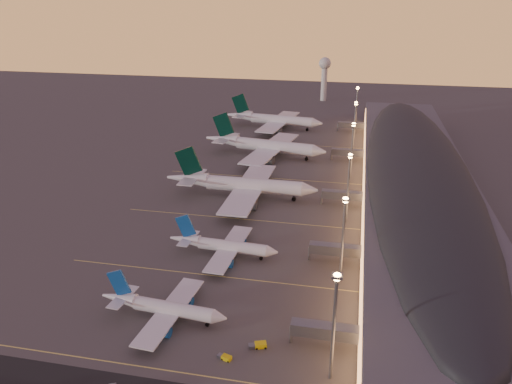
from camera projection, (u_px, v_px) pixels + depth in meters
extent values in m
plane|color=#44413F|center=(219.00, 267.00, 149.91)|extent=(700.00, 700.00, 0.00)
cylinder|color=silver|center=(174.00, 309.00, 124.44)|extent=(21.30, 5.24, 3.59)
cone|color=silver|center=(220.00, 318.00, 121.24)|extent=(3.67, 3.85, 3.59)
cone|color=silver|center=(119.00, 298.00, 128.27)|extent=(9.77, 4.33, 3.59)
cube|color=silver|center=(170.00, 311.00, 124.94)|extent=(8.49, 30.61, 0.39)
cylinder|color=navy|center=(184.00, 301.00, 131.14)|extent=(4.96, 3.06, 2.69)
cylinder|color=navy|center=(161.00, 331.00, 119.28)|extent=(4.96, 3.06, 2.69)
cube|color=navy|center=(119.00, 283.00, 126.43)|extent=(6.60, 1.06, 7.79)
cube|color=silver|center=(123.00, 297.00, 127.77)|extent=(4.25, 11.12, 0.25)
cylinder|color=black|center=(207.00, 324.00, 123.05)|extent=(0.31, 0.31, 1.42)
cylinder|color=black|center=(207.00, 324.00, 123.13)|extent=(1.05, 0.71, 1.00)
cylinder|color=black|center=(173.00, 311.00, 128.05)|extent=(0.31, 0.31, 1.42)
cylinder|color=black|center=(173.00, 312.00, 128.13)|extent=(1.05, 0.71, 1.00)
cylinder|color=black|center=(164.00, 322.00, 123.57)|extent=(0.31, 0.31, 1.42)
cylinder|color=black|center=(164.00, 323.00, 123.65)|extent=(1.05, 0.71, 1.00)
cylinder|color=silver|center=(233.00, 247.00, 154.98)|extent=(22.02, 4.89, 3.72)
cone|color=silver|center=(272.00, 252.00, 151.95)|extent=(3.72, 3.90, 3.72)
cone|color=silver|center=(185.00, 239.00, 158.59)|extent=(10.05, 4.25, 3.72)
cube|color=silver|center=(229.00, 248.00, 155.47)|extent=(8.02, 31.62, 0.41)
cylinder|color=navy|center=(238.00, 242.00, 161.95)|extent=(5.08, 3.05, 2.79)
cylinder|color=navy|center=(225.00, 263.00, 149.58)|extent=(5.08, 3.05, 2.79)
cube|color=navy|center=(186.00, 226.00, 156.69)|extent=(6.83, 0.92, 8.07)
cube|color=silver|center=(188.00, 238.00, 158.10)|extent=(4.13, 11.45, 0.26)
cylinder|color=black|center=(261.00, 258.00, 153.74)|extent=(0.31, 0.31, 1.47)
cylinder|color=black|center=(261.00, 258.00, 153.82)|extent=(1.08, 0.71, 1.04)
cylinder|color=black|center=(230.00, 250.00, 158.69)|extent=(0.31, 0.31, 1.47)
cylinder|color=black|center=(230.00, 250.00, 158.77)|extent=(1.08, 0.71, 1.04)
cylinder|color=black|center=(225.00, 257.00, 154.02)|extent=(0.31, 0.31, 1.47)
cylinder|color=black|center=(225.00, 258.00, 154.10)|extent=(1.08, 0.71, 1.04)
cylinder|color=silver|center=(254.00, 185.00, 199.16)|extent=(38.61, 6.22, 5.83)
cone|color=silver|center=(310.00, 190.00, 194.70)|extent=(6.28, 5.89, 5.83)
cone|color=silver|center=(188.00, 179.00, 204.47)|extent=(17.47, 6.00, 5.83)
cube|color=silver|center=(249.00, 188.00, 199.91)|extent=(11.76, 56.46, 0.64)
cylinder|color=slate|center=(259.00, 182.00, 211.64)|extent=(8.75, 4.46, 4.37)
cylinder|color=slate|center=(245.00, 204.00, 189.14)|extent=(8.75, 4.46, 4.37)
cube|color=black|center=(189.00, 161.00, 201.51)|extent=(11.51, 0.99, 12.94)
cube|color=silver|center=(192.00, 177.00, 203.72)|extent=(6.42, 20.35, 0.41)
cylinder|color=black|center=(294.00, 198.00, 197.44)|extent=(0.47, 0.47, 2.33)
cylinder|color=black|center=(294.00, 199.00, 197.57)|extent=(1.64, 1.04, 1.63)
cylinder|color=black|center=(249.00, 191.00, 204.99)|extent=(0.47, 0.47, 2.33)
cylinder|color=black|center=(249.00, 191.00, 205.12)|extent=(1.64, 1.04, 1.63)
cylinder|color=black|center=(244.00, 198.00, 197.58)|extent=(0.47, 0.47, 2.33)
cylinder|color=black|center=(244.00, 199.00, 197.71)|extent=(1.64, 1.04, 1.63)
cylinder|color=silver|center=(275.00, 146.00, 249.49)|extent=(40.28, 12.61, 6.02)
cone|color=silver|center=(320.00, 151.00, 241.64)|extent=(7.34, 7.01, 6.02)
cone|color=silver|center=(222.00, 139.00, 259.04)|extent=(18.74, 8.95, 6.02)
cube|color=silver|center=(271.00, 148.00, 250.54)|extent=(21.15, 59.33, 0.66)
cylinder|color=slate|center=(282.00, 146.00, 261.93)|extent=(9.62, 5.96, 4.52)
cylinder|color=slate|center=(264.00, 160.00, 239.77)|extent=(9.62, 5.96, 4.52)
cube|color=black|center=(223.00, 125.00, 255.85)|extent=(11.86, 2.88, 13.37)
cube|color=silver|center=(226.00, 138.00, 257.96)|extent=(9.84, 21.74, 0.42)
cylinder|color=black|center=(307.00, 158.00, 245.37)|extent=(0.56, 0.56, 2.41)
cylinder|color=black|center=(307.00, 159.00, 245.50)|extent=(1.84, 1.32, 1.69)
cylinder|color=black|center=(271.00, 152.00, 255.79)|extent=(0.56, 0.56, 2.41)
cylinder|color=black|center=(271.00, 152.00, 255.92)|extent=(1.84, 1.32, 1.69)
cylinder|color=black|center=(266.00, 156.00, 248.50)|extent=(0.56, 0.56, 2.41)
cylinder|color=black|center=(266.00, 157.00, 248.63)|extent=(1.84, 1.32, 1.69)
cylinder|color=silver|center=(282.00, 120.00, 302.42)|extent=(38.62, 11.05, 5.77)
cone|color=silver|center=(317.00, 123.00, 295.43)|extent=(6.90, 6.58, 5.77)
cone|color=silver|center=(239.00, 115.00, 310.89)|extent=(17.88, 8.12, 5.77)
cube|color=silver|center=(279.00, 122.00, 303.37)|extent=(18.77, 56.82, 0.64)
cylinder|color=slate|center=(286.00, 120.00, 314.44)|extent=(9.14, 5.49, 4.33)
cylinder|color=slate|center=(274.00, 130.00, 292.97)|extent=(9.14, 5.49, 4.33)
cube|color=black|center=(240.00, 104.00, 307.86)|extent=(11.40, 2.45, 12.82)
cube|color=silver|center=(242.00, 114.00, 309.91)|extent=(8.90, 20.76, 0.40)
cylinder|color=black|center=(307.00, 129.00, 298.86)|extent=(0.52, 0.52, 2.31)
cylinder|color=black|center=(307.00, 129.00, 298.99)|extent=(1.74, 1.23, 1.62)
cylinder|color=black|center=(279.00, 125.00, 308.42)|extent=(0.52, 0.52, 2.31)
cylinder|color=black|center=(279.00, 125.00, 308.55)|extent=(1.74, 1.23, 1.62)
cylinder|color=black|center=(275.00, 128.00, 301.35)|extent=(0.52, 0.52, 2.31)
cylinder|color=black|center=(275.00, 128.00, 301.48)|extent=(1.74, 1.23, 1.62)
cube|color=#4F4F54|center=(415.00, 181.00, 201.84)|extent=(40.00, 255.00, 12.00)
ellipsoid|color=black|center=(416.00, 167.00, 199.62)|extent=(39.00, 253.00, 10.92)
cube|color=#FB9C54|center=(364.00, 180.00, 206.05)|extent=(0.40, 244.80, 8.00)
cube|color=slate|center=(325.00, 331.00, 114.50)|extent=(16.00, 3.20, 3.00)
cylinder|color=slate|center=(291.00, 334.00, 116.87)|extent=(0.70, 0.70, 4.40)
cube|color=slate|center=(336.00, 249.00, 150.88)|extent=(16.00, 3.20, 3.00)
cylinder|color=slate|center=(309.00, 254.00, 153.25)|extent=(0.70, 0.70, 4.40)
cube|color=slate|center=(343.00, 195.00, 191.80)|extent=(16.00, 3.20, 3.00)
cylinder|color=slate|center=(321.00, 199.00, 194.18)|extent=(0.70, 0.70, 4.40)
cube|color=slate|center=(348.00, 152.00, 243.64)|extent=(16.00, 3.20, 3.00)
cylinder|color=slate|center=(331.00, 156.00, 246.02)|extent=(0.70, 0.70, 4.40)
cube|color=slate|center=(351.00, 125.00, 294.58)|extent=(16.00, 3.20, 3.00)
cylinder|color=slate|center=(338.00, 128.00, 296.95)|extent=(0.70, 0.70, 4.40)
cylinder|color=slate|center=(333.00, 330.00, 102.07)|extent=(0.70, 0.70, 25.00)
cube|color=slate|center=(337.00, 276.00, 97.37)|extent=(2.20, 2.20, 0.50)
sphere|color=#FBAE57|center=(337.00, 277.00, 97.44)|extent=(1.80, 1.80, 1.80)
cylinder|color=slate|center=(343.00, 241.00, 138.44)|extent=(0.70, 0.70, 25.00)
cube|color=slate|center=(346.00, 199.00, 133.75)|extent=(2.20, 2.20, 0.50)
sphere|color=#FBAE57|center=(346.00, 200.00, 133.82)|extent=(1.80, 1.80, 1.80)
cylinder|color=slate|center=(348.00, 190.00, 174.82)|extent=(0.70, 0.70, 25.00)
cube|color=slate|center=(350.00, 155.00, 170.13)|extent=(2.20, 2.20, 0.50)
sphere|color=#FBAE57|center=(350.00, 156.00, 170.20)|extent=(1.80, 1.80, 1.80)
cylinder|color=slate|center=(352.00, 153.00, 215.75)|extent=(0.70, 0.70, 25.00)
cube|color=slate|center=(354.00, 124.00, 211.06)|extent=(2.20, 2.20, 0.50)
sphere|color=#FBAE57|center=(354.00, 125.00, 211.13)|extent=(1.80, 1.80, 1.80)
cylinder|color=slate|center=(354.00, 127.00, 256.68)|extent=(0.70, 0.70, 25.00)
cube|color=slate|center=(356.00, 103.00, 251.98)|extent=(2.20, 2.20, 0.50)
sphere|color=#FBAE57|center=(356.00, 103.00, 252.06)|extent=(1.80, 1.80, 1.80)
cylinder|color=slate|center=(356.00, 109.00, 297.60)|extent=(0.70, 0.70, 25.00)
cube|color=slate|center=(358.00, 88.00, 292.91)|extent=(2.20, 2.20, 0.50)
sphere|color=#FBAE57|center=(358.00, 88.00, 292.98)|extent=(1.80, 1.80, 1.80)
cylinder|color=silver|center=(324.00, 83.00, 379.67)|extent=(4.40, 4.40, 26.00)
sphere|color=silver|center=(325.00, 63.00, 374.12)|extent=(9.00, 9.00, 9.00)
cube|color=#D8C659|center=(163.00, 370.00, 108.98)|extent=(90.00, 0.36, 0.00)
cube|color=#D8C659|center=(214.00, 276.00, 145.36)|extent=(90.00, 0.36, 0.00)
cube|color=#D8C659|center=(245.00, 219.00, 181.74)|extent=(90.00, 0.36, 0.00)
cube|color=#D8C659|center=(268.00, 178.00, 222.67)|extent=(90.00, 0.36, 0.00)
cube|color=#D8C659|center=(286.00, 144.00, 272.69)|extent=(90.00, 0.36, 0.00)
cube|color=yellow|center=(227.00, 358.00, 111.85)|extent=(2.46, 1.93, 0.99)
cube|color=slate|center=(221.00, 356.00, 112.63)|extent=(1.55, 1.49, 0.72)
cylinder|color=black|center=(231.00, 358.00, 112.15)|extent=(0.43, 0.27, 0.40)
cylinder|color=black|center=(228.00, 362.00, 111.05)|extent=(0.43, 0.27, 0.40)
cylinder|color=black|center=(225.00, 356.00, 112.88)|extent=(0.43, 0.27, 0.40)
cylinder|color=black|center=(222.00, 359.00, 111.78)|extent=(0.43, 0.27, 0.40)
cube|color=yellow|center=(261.00, 345.00, 115.76)|extent=(3.07, 2.44, 1.23)
cube|color=slate|center=(252.00, 346.00, 115.60)|extent=(1.94, 1.87, 0.89)
cylinder|color=black|center=(264.00, 344.00, 116.78)|extent=(0.53, 0.35, 0.49)
cylinder|color=black|center=(265.00, 348.00, 115.24)|extent=(0.53, 0.35, 0.49)
cylinder|color=black|center=(256.00, 344.00, 116.56)|extent=(0.53, 0.35, 0.49)
cylinder|color=black|center=(257.00, 349.00, 115.02)|extent=(0.53, 0.35, 0.49)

